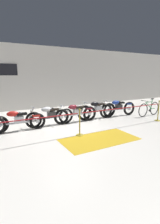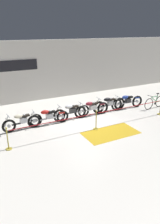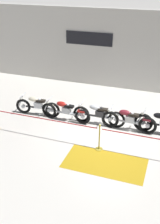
# 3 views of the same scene
# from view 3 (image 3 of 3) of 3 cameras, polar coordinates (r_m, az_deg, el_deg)

# --- Properties ---
(ground_plane) EXTENTS (120.00, 120.00, 0.00)m
(ground_plane) POSITION_cam_3_polar(r_m,az_deg,el_deg) (11.42, 5.81, -4.48)
(ground_plane) COLOR silver
(back_wall) EXTENTS (28.00, 0.29, 4.20)m
(back_wall) POSITION_cam_3_polar(r_m,az_deg,el_deg) (15.28, 11.03, 11.98)
(back_wall) COLOR silver
(back_wall) RESTS_ON ground
(motorcycle_cream_0) EXTENTS (2.13, 0.62, 0.93)m
(motorcycle_cream_0) POSITION_cam_3_polar(r_m,az_deg,el_deg) (12.75, -8.67, 1.24)
(motorcycle_cream_0) COLOR black
(motorcycle_cream_0) RESTS_ON ground
(motorcycle_red_1) EXTENTS (2.30, 0.62, 0.93)m
(motorcycle_red_1) POSITION_cam_3_polar(r_m,az_deg,el_deg) (12.16, -3.01, 0.18)
(motorcycle_red_1) COLOR black
(motorcycle_red_1) RESTS_ON ground
(motorcycle_silver_2) EXTENTS (2.28, 0.62, 0.95)m
(motorcycle_silver_2) POSITION_cam_3_polar(r_m,az_deg,el_deg) (11.85, 3.78, -0.52)
(motorcycle_silver_2) COLOR black
(motorcycle_silver_2) RESTS_ON ground
(motorcycle_maroon_3) EXTENTS (2.28, 0.62, 0.95)m
(motorcycle_maroon_3) POSITION_cam_3_polar(r_m,az_deg,el_deg) (11.56, 9.81, -1.67)
(motorcycle_maroon_3) COLOR black
(motorcycle_maroon_3) RESTS_ON ground
(stanchion_far_left) EXTENTS (9.03, 0.28, 1.05)m
(stanchion_far_left) POSITION_cam_3_polar(r_m,az_deg,el_deg) (10.45, -2.86, -2.95)
(stanchion_far_left) COLOR gold
(stanchion_far_left) RESTS_ON ground
(stanchion_mid_left) EXTENTS (0.28, 0.28, 1.05)m
(stanchion_mid_left) POSITION_cam_3_polar(r_m,az_deg,el_deg) (10.29, 3.92, -5.92)
(stanchion_mid_left) COLOR gold
(stanchion_mid_left) RESTS_ON ground
(floor_banner) EXTENTS (2.81, 1.49, 0.01)m
(floor_banner) POSITION_cam_3_polar(r_m,az_deg,el_deg) (9.82, 5.06, -10.29)
(floor_banner) COLOR #B78E19
(floor_banner) RESTS_ON ground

